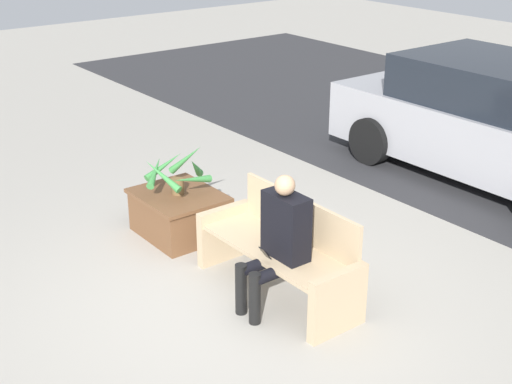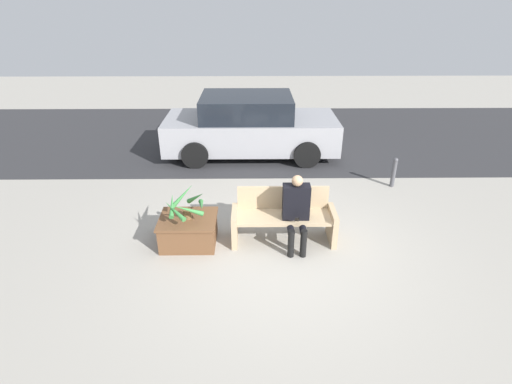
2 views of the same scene
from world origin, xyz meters
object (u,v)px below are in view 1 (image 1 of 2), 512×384
Objects in this scene: potted_plant at (176,172)px; parked_car at (497,122)px; planter_box at (179,212)px; bench at (281,251)px; person_seated at (279,237)px.

potted_plant is 4.24m from parked_car.
parked_car is (1.01, 4.11, 0.48)m from planter_box.
bench is 4.05m from parked_car.
potted_plant is at bearing -103.87° from parked_car.
bench is 2.47× the size of potted_plant.
bench is 0.40× the size of parked_car.
person_seated reaches higher than potted_plant.
bench is at bearing 4.48° from potted_plant.
person_seated is at bearing -1.88° from potted_plant.
planter_box is at bearing 59.31° from potted_plant.
planter_box is (-1.58, -0.12, -0.16)m from bench.
bench is 1.83× the size of planter_box.
potted_plant is at bearing -120.69° from planter_box.
potted_plant reaches higher than bench.
bench reaches higher than planter_box.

